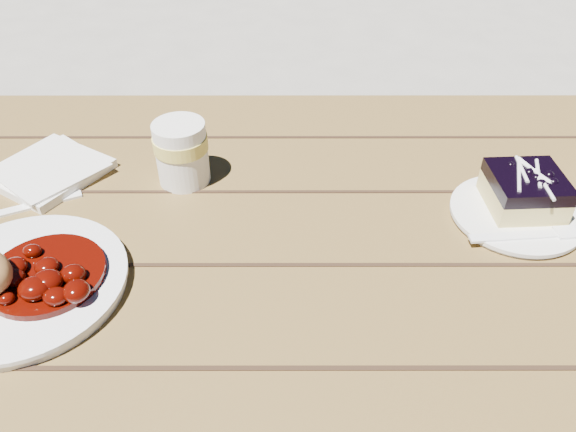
{
  "coord_description": "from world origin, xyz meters",
  "views": [
    {
      "loc": [
        -0.09,
        -0.61,
        1.26
      ],
      "look_at": [
        -0.09,
        -0.05,
        0.81
      ],
      "focal_mm": 35.0,
      "sensor_mm": 36.0,
      "label": 1
    }
  ],
  "objects_px": {
    "picnic_table": "(346,303)",
    "second_cup": "(182,153)",
    "dessert_plate": "(515,215)",
    "blueberry_cake": "(525,190)",
    "main_plate": "(24,285)"
  },
  "relations": [
    {
      "from": "blueberry_cake",
      "to": "second_cup",
      "type": "distance_m",
      "value": 0.5
    },
    {
      "from": "dessert_plate",
      "to": "blueberry_cake",
      "type": "xyz_separation_m",
      "value": [
        0.01,
        0.01,
        0.03
      ]
    },
    {
      "from": "main_plate",
      "to": "blueberry_cake",
      "type": "height_order",
      "value": "blueberry_cake"
    },
    {
      "from": "dessert_plate",
      "to": "second_cup",
      "type": "relative_size",
      "value": 1.81
    },
    {
      "from": "picnic_table",
      "to": "blueberry_cake",
      "type": "bearing_deg",
      "value": 7.87
    },
    {
      "from": "dessert_plate",
      "to": "blueberry_cake",
      "type": "relative_size",
      "value": 1.72
    },
    {
      "from": "dessert_plate",
      "to": "blueberry_cake",
      "type": "distance_m",
      "value": 0.04
    },
    {
      "from": "picnic_table",
      "to": "second_cup",
      "type": "height_order",
      "value": "second_cup"
    },
    {
      "from": "main_plate",
      "to": "blueberry_cake",
      "type": "bearing_deg",
      "value": 13.3
    },
    {
      "from": "dessert_plate",
      "to": "second_cup",
      "type": "height_order",
      "value": "second_cup"
    },
    {
      "from": "blueberry_cake",
      "to": "second_cup",
      "type": "xyz_separation_m",
      "value": [
        -0.5,
        0.08,
        0.01
      ]
    },
    {
      "from": "main_plate",
      "to": "second_cup",
      "type": "height_order",
      "value": "second_cup"
    },
    {
      "from": "picnic_table",
      "to": "blueberry_cake",
      "type": "xyz_separation_m",
      "value": [
        0.24,
        0.03,
        0.2
      ]
    },
    {
      "from": "picnic_table",
      "to": "dessert_plate",
      "type": "xyz_separation_m",
      "value": [
        0.23,
        0.02,
        0.17
      ]
    },
    {
      "from": "blueberry_cake",
      "to": "second_cup",
      "type": "bearing_deg",
      "value": 168.01
    }
  ]
}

